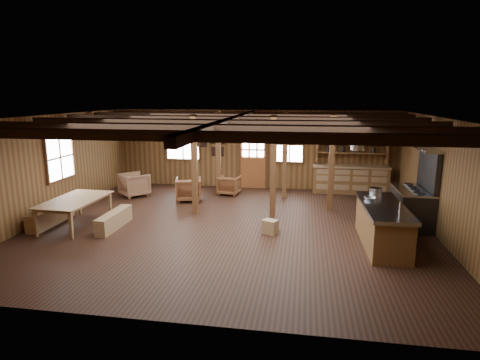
% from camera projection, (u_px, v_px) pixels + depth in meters
% --- Properties ---
extents(room, '(10.04, 9.04, 2.84)m').
position_uv_depth(room, '(230.00, 173.00, 10.02)').
color(room, black).
rests_on(room, ground).
extents(ceiling_joists, '(9.80, 8.82, 0.18)m').
position_uv_depth(ceiling_joists, '(231.00, 121.00, 9.92)').
color(ceiling_joists, black).
rests_on(ceiling_joists, ceiling).
extents(timber_posts, '(3.95, 2.35, 2.80)m').
position_uv_depth(timber_posts, '(260.00, 161.00, 11.94)').
color(timber_posts, '#3F2712').
rests_on(timber_posts, floor).
extents(back_door, '(1.02, 0.08, 2.15)m').
position_uv_depth(back_door, '(253.00, 164.00, 14.42)').
color(back_door, brown).
rests_on(back_door, floor).
extents(window_back_left, '(1.32, 0.06, 1.32)m').
position_uv_depth(window_back_left, '(183.00, 143.00, 14.69)').
color(window_back_left, white).
rests_on(window_back_left, wall_back).
extents(window_back_right, '(1.02, 0.06, 1.32)m').
position_uv_depth(window_back_right, '(290.00, 145.00, 14.08)').
color(window_back_right, white).
rests_on(window_back_right, wall_back).
extents(window_left, '(0.14, 1.24, 1.32)m').
position_uv_depth(window_left, '(60.00, 157.00, 11.24)').
color(window_left, white).
rests_on(window_left, wall_back).
extents(notice_boards, '(1.08, 0.03, 0.90)m').
position_uv_depth(notice_boards, '(212.00, 142.00, 14.51)').
color(notice_boards, beige).
rests_on(notice_boards, wall_back).
extents(back_counter, '(2.55, 0.60, 2.45)m').
position_uv_depth(back_counter, '(350.00, 176.00, 13.71)').
color(back_counter, brown).
rests_on(back_counter, floor).
extents(pendant_lamps, '(1.86, 2.36, 0.66)m').
position_uv_depth(pendant_lamps, '(157.00, 134.00, 11.16)').
color(pendant_lamps, '#2B2B2E').
rests_on(pendant_lamps, ceiling).
extents(pot_rack, '(0.41, 3.00, 0.44)m').
position_uv_depth(pot_rack, '(352.00, 139.00, 9.63)').
color(pot_rack, '#2B2B2E').
rests_on(pot_rack, ceiling).
extents(kitchen_island, '(0.94, 2.52, 1.20)m').
position_uv_depth(kitchen_island, '(382.00, 225.00, 8.95)').
color(kitchen_island, brown).
rests_on(kitchen_island, floor).
extents(step_stool, '(0.47, 0.41, 0.35)m').
position_uv_depth(step_stool, '(270.00, 227.00, 9.76)').
color(step_stool, olive).
rests_on(step_stool, floor).
extents(commercial_range, '(0.85, 1.65, 2.04)m').
position_uv_depth(commercial_range, '(414.00, 201.00, 10.28)').
color(commercial_range, '#2B2B2E').
rests_on(commercial_range, floor).
extents(dining_table, '(1.18, 2.06, 0.71)m').
position_uv_depth(dining_table, '(77.00, 213.00, 10.29)').
color(dining_table, '#956D43').
rests_on(dining_table, floor).
extents(bench_wall, '(0.31, 1.64, 0.45)m').
position_uv_depth(bench_wall, '(51.00, 216.00, 10.44)').
color(bench_wall, olive).
rests_on(bench_wall, floor).
extents(bench_aisle, '(0.29, 1.53, 0.42)m').
position_uv_depth(bench_aisle, '(114.00, 220.00, 10.17)').
color(bench_aisle, olive).
rests_on(bench_aisle, floor).
extents(armchair_a, '(0.97, 0.99, 0.74)m').
position_uv_depth(armchair_a, '(189.00, 189.00, 12.76)').
color(armchair_a, brown).
rests_on(armchair_a, floor).
extents(armchair_b, '(0.76, 0.78, 0.64)m').
position_uv_depth(armchair_b, '(229.00, 185.00, 13.58)').
color(armchair_b, brown).
rests_on(armchair_b, floor).
extents(armchair_c, '(1.18, 1.18, 0.77)m').
position_uv_depth(armchair_c, '(134.00, 185.00, 13.37)').
color(armchair_c, brown).
rests_on(armchair_c, floor).
extents(counter_pot, '(0.29, 0.29, 0.18)m').
position_uv_depth(counter_pot, '(375.00, 191.00, 9.73)').
color(counter_pot, '#B0B3B7').
rests_on(counter_pot, kitchen_island).
extents(bowl, '(0.29, 0.29, 0.06)m').
position_uv_depth(bowl, '(370.00, 198.00, 9.28)').
color(bowl, silver).
rests_on(bowl, kitchen_island).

